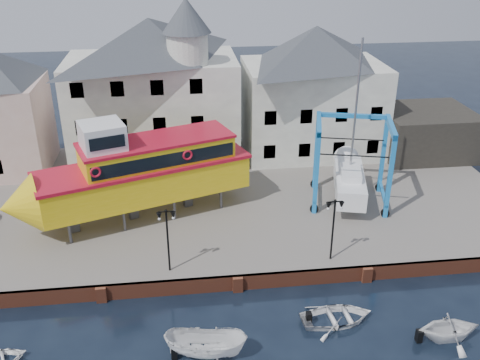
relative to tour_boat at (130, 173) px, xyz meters
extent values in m
plane|color=black|center=(6.49, -8.01, -4.47)|extent=(140.00, 140.00, 0.00)
cube|color=slate|center=(6.49, 2.99, -3.97)|extent=(44.00, 22.00, 1.00)
cube|color=brown|center=(6.49, -7.89, -3.97)|extent=(44.00, 0.25, 1.00)
cube|color=brown|center=(-1.51, -8.06, -3.97)|extent=(0.60, 0.36, 1.00)
cube|color=brown|center=(6.49, -8.06, -3.97)|extent=(0.60, 0.36, 1.00)
cube|color=brown|center=(14.49, -8.06, -3.97)|extent=(0.60, 0.36, 1.00)
cube|color=beige|center=(1.49, 10.49, 1.03)|extent=(14.00, 8.00, 9.00)
pyramid|color=#363B43|center=(1.49, 10.49, 7.13)|extent=(14.00, 8.00, 3.20)
cube|color=black|center=(-4.01, 6.53, -1.87)|extent=(1.00, 0.08, 1.20)
cube|color=black|center=(-1.01, 6.53, -1.87)|extent=(1.00, 0.08, 1.20)
cube|color=black|center=(1.99, 6.53, -1.87)|extent=(1.00, 0.08, 1.20)
cube|color=black|center=(4.99, 6.53, -1.87)|extent=(1.00, 0.08, 1.20)
cube|color=black|center=(-4.01, 6.53, 1.13)|extent=(1.00, 0.08, 1.20)
cube|color=black|center=(-1.01, 6.53, 1.13)|extent=(1.00, 0.08, 1.20)
cube|color=black|center=(1.99, 6.53, 1.13)|extent=(1.00, 0.08, 1.20)
cube|color=black|center=(4.99, 6.53, 1.13)|extent=(1.00, 0.08, 1.20)
cube|color=black|center=(-4.01, 6.53, 4.13)|extent=(1.00, 0.08, 1.20)
cube|color=black|center=(-1.01, 6.53, 4.13)|extent=(1.00, 0.08, 1.20)
cube|color=black|center=(1.99, 6.53, 4.13)|extent=(1.00, 0.08, 1.20)
cube|color=black|center=(4.99, 6.53, 4.13)|extent=(1.00, 0.08, 1.20)
cylinder|color=beige|center=(4.49, 8.09, 6.73)|extent=(3.20, 3.20, 2.40)
cone|color=#363B43|center=(4.49, 8.09, 9.23)|extent=(3.80, 3.80, 2.60)
cube|color=beige|center=(15.49, 10.99, 0.53)|extent=(12.00, 8.00, 8.00)
pyramid|color=#363B43|center=(15.49, 10.99, 6.13)|extent=(12.00, 8.00, 3.20)
cube|color=black|center=(10.99, 7.03, -1.87)|extent=(1.00, 0.08, 1.20)
cube|color=black|center=(13.99, 7.03, -1.87)|extent=(1.00, 0.08, 1.20)
cube|color=black|center=(16.99, 7.03, -1.87)|extent=(1.00, 0.08, 1.20)
cube|color=black|center=(19.99, 7.03, -1.87)|extent=(1.00, 0.08, 1.20)
cube|color=black|center=(10.99, 7.03, 1.13)|extent=(1.00, 0.08, 1.20)
cube|color=black|center=(13.99, 7.03, 1.13)|extent=(1.00, 0.08, 1.20)
cube|color=black|center=(16.99, 7.03, 1.13)|extent=(1.00, 0.08, 1.20)
cube|color=black|center=(19.99, 7.03, 1.13)|extent=(1.00, 0.08, 1.20)
cube|color=#27251F|center=(25.49, 8.99, -1.47)|extent=(8.00, 7.00, 4.00)
cylinder|color=black|center=(2.49, -6.81, -1.47)|extent=(0.12, 0.12, 4.00)
cube|color=black|center=(2.49, -6.81, 0.58)|extent=(0.90, 0.06, 0.06)
sphere|color=black|center=(2.49, -6.81, 0.65)|extent=(0.16, 0.16, 0.16)
cone|color=black|center=(2.09, -6.81, 0.31)|extent=(0.32, 0.32, 0.45)
sphere|color=white|center=(2.09, -6.81, 0.13)|extent=(0.18, 0.18, 0.18)
cone|color=black|center=(2.89, -6.81, 0.31)|extent=(0.32, 0.32, 0.45)
sphere|color=white|center=(2.89, -6.81, 0.13)|extent=(0.18, 0.18, 0.18)
cylinder|color=black|center=(12.49, -6.81, -1.47)|extent=(0.12, 0.12, 4.00)
cube|color=black|center=(12.49, -6.81, 0.58)|extent=(0.90, 0.06, 0.06)
sphere|color=black|center=(12.49, -6.81, 0.65)|extent=(0.16, 0.16, 0.16)
cone|color=black|center=(12.09, -6.81, 0.31)|extent=(0.32, 0.32, 0.45)
sphere|color=white|center=(12.09, -6.81, 0.13)|extent=(0.18, 0.18, 0.18)
cone|color=black|center=(12.89, -6.81, 0.31)|extent=(0.32, 0.32, 0.45)
sphere|color=white|center=(12.89, -6.81, 0.13)|extent=(0.18, 0.18, 0.18)
cylinder|color=#59595E|center=(-3.94, -2.91, -2.69)|extent=(0.25, 0.25, 1.55)
cylinder|color=#59595E|center=(-4.90, -0.19, -2.69)|extent=(0.25, 0.25, 1.55)
cylinder|color=#59595E|center=(-0.53, -1.72, -2.69)|extent=(0.25, 0.25, 1.55)
cylinder|color=#59595E|center=(-1.49, 1.01, -2.69)|extent=(0.25, 0.25, 1.55)
cylinder|color=#59595E|center=(2.87, -0.52, -2.69)|extent=(0.25, 0.25, 1.55)
cylinder|color=#59595E|center=(1.92, 2.21, -2.69)|extent=(0.25, 0.25, 1.55)
cylinder|color=#59595E|center=(6.28, 0.68, -2.69)|extent=(0.25, 0.25, 1.55)
cylinder|color=#59595E|center=(5.33, 3.40, -2.69)|extent=(0.25, 0.25, 1.55)
cube|color=#59595E|center=(-3.94, -1.38, -2.69)|extent=(0.76, 0.69, 1.55)
cube|color=#59595E|center=(-0.04, -0.01, -2.69)|extent=(0.76, 0.69, 1.55)
cube|color=#59595E|center=(3.86, 1.36, -2.69)|extent=(0.76, 0.69, 1.55)
cube|color=yellow|center=(0.93, 0.33, -0.78)|extent=(14.94, 8.49, 2.27)
cone|color=yellow|center=(-6.96, -2.44, -0.78)|extent=(3.44, 4.45, 3.92)
cube|color=#B71027|center=(0.93, 0.33, 0.46)|extent=(15.28, 8.75, 0.23)
cube|color=yellow|center=(1.91, 0.67, 1.18)|extent=(10.90, 6.73, 1.65)
cube|color=black|center=(2.50, -1.01, 1.23)|extent=(9.37, 3.34, 0.93)
cube|color=black|center=(1.32, 2.36, 1.23)|extent=(9.37, 3.34, 0.93)
cube|color=#B71027|center=(1.91, 0.67, 2.10)|extent=(11.13, 6.90, 0.19)
cube|color=white|center=(-1.50, -0.53, 2.94)|extent=(3.42, 3.42, 1.88)
cube|color=black|center=(-1.05, -1.82, 3.03)|extent=(2.15, 0.80, 0.83)
torus|color=#B71027|center=(-1.87, -2.60, 1.39)|extent=(0.73, 0.38, 0.72)
torus|color=#B71027|center=(3.98, -0.55, 1.39)|extent=(0.73, 0.38, 0.72)
cube|color=#1B73B3|center=(12.92, -0.89, -0.35)|extent=(0.38, 0.38, 6.24)
cylinder|color=black|center=(12.92, -0.89, -3.15)|extent=(0.66, 0.37, 0.62)
cube|color=#1B73B3|center=(13.94, 3.13, -0.35)|extent=(0.38, 0.38, 6.24)
cylinder|color=black|center=(13.94, 3.13, -3.15)|extent=(0.66, 0.37, 0.62)
cube|color=#1B73B3|center=(17.80, -2.13, -0.35)|extent=(0.38, 0.38, 6.24)
cylinder|color=black|center=(17.80, -2.13, -3.15)|extent=(0.66, 0.37, 0.62)
cube|color=#1B73B3|center=(18.83, 1.89, -0.35)|extent=(0.38, 0.38, 6.24)
cylinder|color=black|center=(18.83, 1.89, -3.15)|extent=(0.66, 0.37, 0.62)
cube|color=#1B73B3|center=(13.43, 1.12, 2.62)|extent=(1.40, 4.40, 0.44)
cube|color=#1B73B3|center=(13.43, 1.12, -2.58)|extent=(1.31, 4.37, 0.19)
cube|color=#1B73B3|center=(18.31, -0.12, 2.62)|extent=(1.40, 4.40, 0.44)
cube|color=#1B73B3|center=(18.31, -0.12, -2.58)|extent=(1.31, 4.37, 0.19)
cube|color=#1B73B3|center=(16.38, 2.51, 2.62)|extent=(5.26, 1.62, 0.31)
cube|color=white|center=(15.87, 0.50, -1.86)|extent=(3.64, 6.99, 1.43)
cone|color=white|center=(16.85, 4.34, -1.86)|extent=(2.34, 1.89, 2.05)
cube|color=#59595E|center=(15.87, 0.50, -2.89)|extent=(0.60, 1.61, 0.62)
cube|color=white|center=(15.76, 0.07, -0.88)|extent=(2.04, 2.94, 0.53)
cylinder|color=#99999E|center=(15.98, 0.93, 3.75)|extent=(0.19, 0.19, 9.81)
cube|color=black|center=(15.48, -1.06, 0.96)|extent=(4.63, 1.29, 0.05)
cube|color=black|center=(16.27, 2.06, 0.96)|extent=(4.63, 1.29, 0.05)
imported|color=white|center=(4.24, -13.13, -4.47)|extent=(4.51, 2.48, 1.65)
imported|color=white|center=(11.63, -11.41, -4.47)|extent=(4.27, 3.20, 0.84)
imported|color=white|center=(17.06, -13.50, -4.47)|extent=(3.34, 2.88, 1.76)
camera|label=1|loc=(3.45, -33.94, 15.51)|focal=40.00mm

